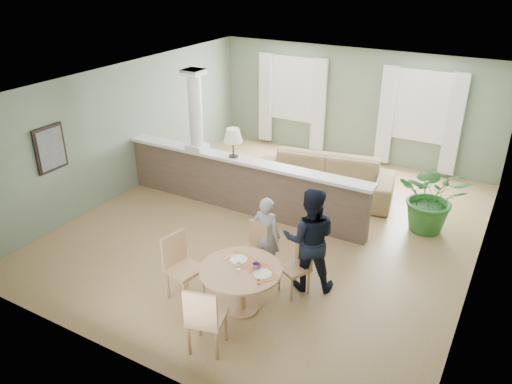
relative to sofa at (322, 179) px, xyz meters
The scene contains 12 objects.
ground 1.62m from the sofa, 100.28° to the right, with size 8.00×8.00×0.00m, color tan.
room_shell 1.69m from the sofa, 108.66° to the right, with size 7.02×8.02×2.71m.
pony_wall 1.87m from the sofa, 133.33° to the right, with size 5.32×0.38×2.70m.
sofa is the anchor object (origin of this frame).
houseplant 2.31m from the sofa, ahead, with size 1.23×1.07×1.37m, color #2E6D2B.
dining_table 4.02m from the sofa, 83.61° to the right, with size 1.16×1.16×0.80m.
chair_far_boy 3.09m from the sofa, 87.46° to the right, with size 0.46×0.46×0.86m.
chair_far_man 3.32m from the sofa, 73.51° to the right, with size 0.52×0.52×0.86m.
chair_near 4.97m from the sofa, 84.46° to the right, with size 0.56×0.56×1.01m.
chair_side 4.18m from the sofa, 96.91° to the right, with size 0.54×0.54×1.02m.
child_person 2.95m from the sofa, 84.82° to the right, with size 0.47×0.31×1.30m, color gray.
man_person 3.20m from the sofa, 71.05° to the right, with size 0.80×0.63×1.66m, color black.
Camera 1 is at (3.76, -7.38, 4.66)m, focal length 35.00 mm.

